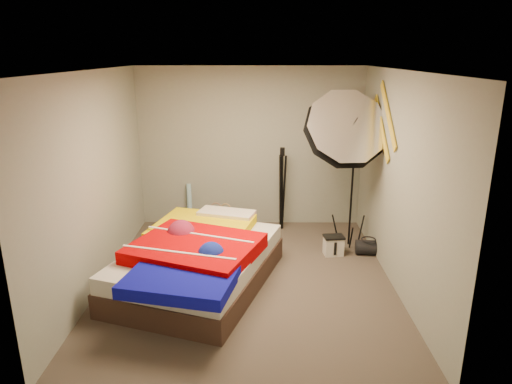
{
  "coord_description": "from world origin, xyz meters",
  "views": [
    {
      "loc": [
        0.14,
        -5.06,
        2.68
      ],
      "look_at": [
        0.1,
        0.6,
        0.95
      ],
      "focal_mm": 32.0,
      "sensor_mm": 36.0,
      "label": 1
    }
  ],
  "objects_px": {
    "camera_case": "(333,246)",
    "duffel_bag": "(368,247)",
    "bed": "(198,260)",
    "photo_umbrella": "(345,131)",
    "wrapping_roll": "(190,205)",
    "tote_bag": "(222,221)",
    "camera_tripod": "(282,183)"
  },
  "relations": [
    {
      "from": "camera_case",
      "to": "duffel_bag",
      "type": "xyz_separation_m",
      "value": [
        0.48,
        0.01,
        -0.03
      ]
    },
    {
      "from": "wrapping_roll",
      "to": "bed",
      "type": "distance_m",
      "value": 2.05
    },
    {
      "from": "bed",
      "to": "photo_umbrella",
      "type": "distance_m",
      "value": 2.54
    },
    {
      "from": "camera_case",
      "to": "photo_umbrella",
      "type": "height_order",
      "value": "photo_umbrella"
    },
    {
      "from": "tote_bag",
      "to": "camera_case",
      "type": "bearing_deg",
      "value": -13.96
    },
    {
      "from": "tote_bag",
      "to": "photo_umbrella",
      "type": "bearing_deg",
      "value": -6.62
    },
    {
      "from": "duffel_bag",
      "to": "camera_tripod",
      "type": "xyz_separation_m",
      "value": [
        -1.16,
        0.97,
        0.65
      ]
    },
    {
      "from": "camera_tripod",
      "to": "bed",
      "type": "bearing_deg",
      "value": -120.27
    },
    {
      "from": "bed",
      "to": "wrapping_roll",
      "type": "bearing_deg",
      "value": 101.16
    },
    {
      "from": "bed",
      "to": "camera_tripod",
      "type": "xyz_separation_m",
      "value": [
        1.08,
        1.84,
        0.43
      ]
    },
    {
      "from": "duffel_bag",
      "to": "tote_bag",
      "type": "bearing_deg",
      "value": 163.97
    },
    {
      "from": "bed",
      "to": "photo_umbrella",
      "type": "bearing_deg",
      "value": 29.98
    },
    {
      "from": "duffel_bag",
      "to": "bed",
      "type": "height_order",
      "value": "bed"
    },
    {
      "from": "tote_bag",
      "to": "photo_umbrella",
      "type": "distance_m",
      "value": 2.36
    },
    {
      "from": "duffel_bag",
      "to": "bed",
      "type": "distance_m",
      "value": 2.41
    },
    {
      "from": "duffel_bag",
      "to": "camera_tripod",
      "type": "relative_size",
      "value": 0.26
    },
    {
      "from": "duffel_bag",
      "to": "photo_umbrella",
      "type": "xyz_separation_m",
      "value": [
        -0.38,
        0.2,
        1.59
      ]
    },
    {
      "from": "bed",
      "to": "tote_bag",
      "type": "bearing_deg",
      "value": 84.9
    },
    {
      "from": "tote_bag",
      "to": "camera_tripod",
      "type": "relative_size",
      "value": 0.27
    },
    {
      "from": "wrapping_roll",
      "to": "photo_umbrella",
      "type": "height_order",
      "value": "photo_umbrella"
    },
    {
      "from": "duffel_bag",
      "to": "photo_umbrella",
      "type": "distance_m",
      "value": 1.64
    },
    {
      "from": "tote_bag",
      "to": "bed",
      "type": "xyz_separation_m",
      "value": [
        -0.15,
        -1.7,
        0.14
      ]
    },
    {
      "from": "photo_umbrella",
      "to": "camera_tripod",
      "type": "relative_size",
      "value": 1.8
    },
    {
      "from": "camera_case",
      "to": "bed",
      "type": "distance_m",
      "value": 1.96
    },
    {
      "from": "tote_bag",
      "to": "wrapping_roll",
      "type": "height_order",
      "value": "wrapping_roll"
    },
    {
      "from": "photo_umbrella",
      "to": "duffel_bag",
      "type": "bearing_deg",
      "value": -27.48
    },
    {
      "from": "wrapping_roll",
      "to": "bed",
      "type": "xyz_separation_m",
      "value": [
        0.4,
        -2.01,
        -0.02
      ]
    },
    {
      "from": "duffel_bag",
      "to": "camera_tripod",
      "type": "height_order",
      "value": "camera_tripod"
    },
    {
      "from": "bed",
      "to": "photo_umbrella",
      "type": "relative_size",
      "value": 1.11
    },
    {
      "from": "duffel_bag",
      "to": "wrapping_roll",
      "type": "bearing_deg",
      "value": 162.2
    },
    {
      "from": "wrapping_roll",
      "to": "duffel_bag",
      "type": "xyz_separation_m",
      "value": [
        2.63,
        -1.14,
        -0.23
      ]
    },
    {
      "from": "bed",
      "to": "camera_tripod",
      "type": "relative_size",
      "value": 1.99
    }
  ]
}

